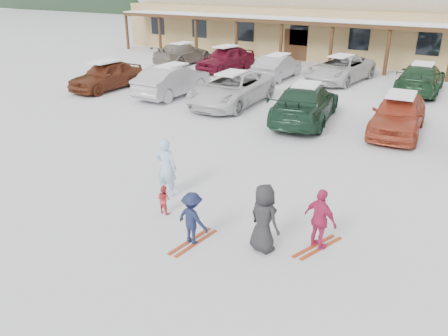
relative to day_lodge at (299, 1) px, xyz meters
The scene contains 19 objects.
ground 29.63m from the day_lodge, 72.16° to the right, with size 160.00×160.00×0.00m, color white.
day_lodge is the anchor object (origin of this frame).
adult_skier 28.68m from the day_lodge, 74.25° to the right, with size 0.61×0.40×1.67m, color #A9CAF2.
toddler_red 29.69m from the day_lodge, 73.65° to the right, with size 0.37×0.29×0.76m, color #C23637.
child_navy 30.82m from the day_lodge, 71.45° to the right, with size 0.82×0.47×1.27m, color #151C3C.
skis_child_navy 30.89m from the day_lodge, 71.45° to the right, with size 0.20×1.40×0.03m, color #A43817.
child_magenta 30.51m from the day_lodge, 66.15° to the right, with size 0.85×0.35×1.45m, color #BA2454.
skis_child_magenta 30.59m from the day_lodge, 66.15° to the right, with size 0.20×1.40×0.03m, color #A43817.
bystander_dark 30.75m from the day_lodge, 68.45° to the right, with size 0.78×0.51×1.59m, color #242326.
parked_car_0 19.54m from the day_lodge, 99.20° to the right, with size 1.78×4.43×1.51m, color #5F2A17.
parked_car_1 18.57m from the day_lodge, 87.28° to the right, with size 1.66×4.77×1.57m, color #AAA8AD.
parked_car_2 18.98m from the day_lodge, 76.57° to the right, with size 2.54×5.50×1.53m, color silver.
parked_car_3 20.89m from the day_lodge, 66.11° to the right, with size 2.19×5.39×1.56m, color #193726.
parked_car_4 22.29m from the day_lodge, 56.93° to the right, with size 1.83×4.55×1.55m, color #AE4128.
parked_car_7 11.79m from the day_lodge, 112.11° to the right, with size 2.00×4.92×1.43m, color gray.
parked_car_8 11.51m from the day_lodge, 91.64° to the right, with size 1.85×4.60×1.57m, color maroon.
parked_car_9 12.55m from the day_lodge, 72.41° to the right, with size 1.51×4.32×1.42m, color #9D9DA2.
parked_car_10 13.05m from the day_lodge, 55.57° to the right, with size 2.49×5.40×1.50m, color silver.
parked_car_11 16.25m from the day_lodge, 43.07° to the right, with size 2.12×5.23×1.52m, color #1D4025.
Camera 1 is at (5.82, -8.00, 5.58)m, focal length 35.00 mm.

